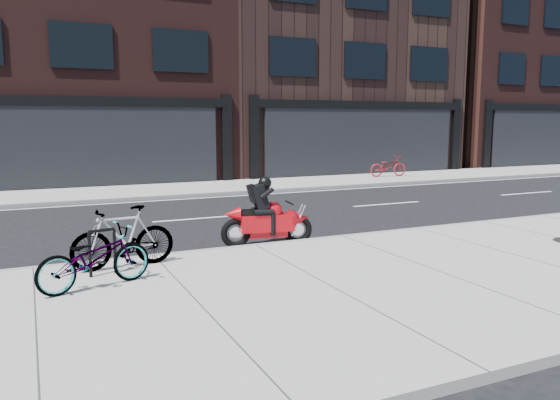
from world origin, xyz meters
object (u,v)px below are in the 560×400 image
bicycle_rear (123,237)px  bicycle_far (388,166)px  motorcycle (271,217)px  bike_rack (102,248)px  bicycle_front (94,258)px

bicycle_rear → bicycle_far: size_ratio=1.00×
motorcycle → bicycle_far: (9.77, 9.48, -0.01)m
bicycle_far → bicycle_rear: bearing=134.9°
bike_rack → motorcycle: bearing=20.5°
bicycle_front → bicycle_far: bicycle_front is taller
bicycle_rear → bicycle_far: 16.60m
bicycle_rear → bike_rack: bearing=-55.5°
bicycle_rear → motorcycle: bearing=101.5°
bicycle_far → motorcycle: bearing=140.0°
bicycle_rear → bicycle_far: bicycle_rear is taller
bicycle_rear → bicycle_front: bearing=-36.2°
bike_rack → bicycle_rear: 0.50m
bicycle_front → bicycle_far: size_ratio=1.00×
bicycle_front → motorcycle: (3.67, 1.95, 0.00)m
bike_rack → bicycle_far: 17.09m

